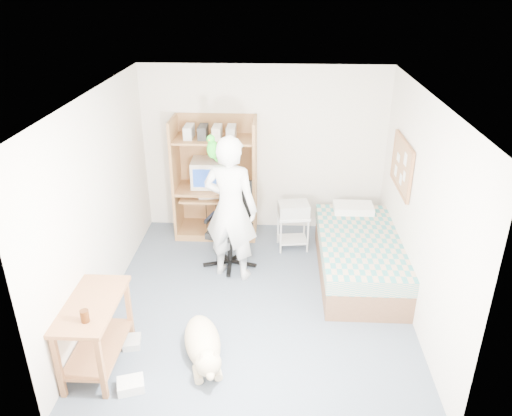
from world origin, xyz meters
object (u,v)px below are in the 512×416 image
(computer_hutch, at_px, (216,183))
(printer_cart, at_px, (293,226))
(side_desk, at_px, (95,324))
(dog, at_px, (203,344))
(office_chair, at_px, (231,235))
(bed, at_px, (359,256))
(person, at_px, (231,209))

(computer_hutch, xyz_separation_m, printer_cart, (1.15, -0.44, -0.47))
(side_desk, relative_size, dog, 0.90)
(computer_hutch, height_order, printer_cart, computer_hutch)
(computer_hutch, xyz_separation_m, office_chair, (0.31, -0.88, -0.41))
(bed, relative_size, printer_cart, 3.82)
(bed, distance_m, dog, 2.48)
(side_desk, bearing_deg, printer_cart, 51.37)
(person, bearing_deg, computer_hutch, -57.96)
(person, distance_m, printer_cart, 1.26)
(bed, xyz_separation_m, dog, (-1.80, -1.69, -0.10))
(computer_hutch, bearing_deg, printer_cart, -20.79)
(office_chair, bearing_deg, dog, -77.03)
(bed, distance_m, printer_cart, 1.09)
(dog, distance_m, printer_cart, 2.57)
(side_desk, relative_size, printer_cart, 1.89)
(office_chair, distance_m, dog, 1.96)
(dog, bearing_deg, office_chair, 70.45)
(office_chair, xyz_separation_m, dog, (-0.11, -1.94, -0.23))
(computer_hutch, relative_size, dog, 1.62)
(office_chair, height_order, person, person)
(office_chair, bearing_deg, side_desk, -103.10)
(bed, height_order, person, person)
(bed, height_order, side_desk, side_desk)
(bed, distance_m, office_chair, 1.72)
(person, height_order, dog, person)
(computer_hutch, relative_size, office_chair, 1.56)
(bed, bearing_deg, printer_cart, 141.14)
(computer_hutch, bearing_deg, office_chair, -70.80)
(computer_hutch, xyz_separation_m, bed, (2.00, -1.12, -0.53))
(person, relative_size, dog, 1.73)
(person, relative_size, printer_cart, 3.62)
(dog, xyz_separation_m, printer_cart, (0.95, 2.38, 0.17))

